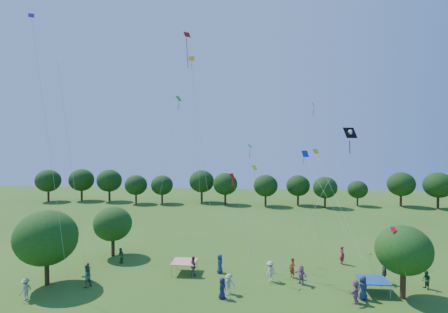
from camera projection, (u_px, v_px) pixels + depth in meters
near_tree_west at (46, 238)px, 29.56m from camera, size 5.17×5.17×6.40m
near_tree_north at (113, 224)px, 37.36m from camera, size 4.05×4.05×5.30m
near_tree_east at (404, 250)px, 26.99m from camera, size 4.20×4.20×5.69m
treeline at (235, 184)px, 69.64m from camera, size 88.01×8.77×6.77m
tent_red_stripe at (184, 262)px, 32.49m from camera, size 2.20×2.20×1.10m
tent_blue at (373, 280)px, 28.12m from camera, size 2.20×2.20×1.10m
crowd_person_0 at (222, 288)px, 27.09m from camera, size 0.72×0.92×1.64m
crowd_person_1 at (342, 255)px, 34.85m from camera, size 0.62×0.77×1.80m
crowd_person_2 at (426, 280)px, 28.79m from camera, size 0.54×0.81×1.53m
crowd_person_3 at (25, 289)px, 26.83m from camera, size 0.65×1.16×1.68m
crowd_person_4 at (193, 266)px, 31.70m from camera, size 0.94×1.15×1.80m
crowd_person_5 at (301, 275)px, 29.81m from camera, size 1.40×1.54×1.65m
crowd_person_6 at (220, 264)px, 32.47m from camera, size 0.65×0.94×1.74m
crowd_person_7 at (88, 271)px, 30.79m from camera, size 0.59×0.41×1.51m
crowd_person_8 at (86, 276)px, 29.26m from camera, size 0.83×1.03×1.84m
crowd_person_9 at (270, 271)px, 30.47m from camera, size 1.19×1.19×1.78m
crowd_person_10 at (384, 273)px, 29.95m from camera, size 0.70×1.13×1.80m
crowd_person_11 at (355, 291)px, 26.31m from camera, size 1.32×1.73×1.77m
crowd_person_12 at (363, 288)px, 26.91m from camera, size 1.03×0.88×1.83m
crowd_person_13 at (292, 268)px, 31.28m from camera, size 0.73×0.80×1.80m
crowd_person_14 at (121, 256)px, 35.06m from camera, size 0.82×0.83×1.54m
crowd_person_15 at (229, 284)px, 27.92m from camera, size 1.12×0.66×1.61m
pirate_kite at (349, 136)px, 31.30m from camera, size 6.99×4.40×12.21m
red_high_kite at (192, 75)px, 35.21m from camera, size 4.50×7.83×22.47m
small_kite_0 at (395, 239)px, 26.20m from camera, size 0.97×1.60×4.41m
small_kite_1 at (313, 172)px, 39.88m from camera, size 4.51×9.57×9.69m
small_kite_2 at (322, 165)px, 40.81m from camera, size 3.27×9.94×10.13m
small_kite_3 at (174, 122)px, 37.67m from camera, size 3.27×1.63×15.93m
small_kite_4 at (310, 180)px, 25.66m from camera, size 2.27×1.79×10.22m
small_kite_5 at (43, 101)px, 28.15m from camera, size 3.70×1.43×21.38m
small_kite_6 at (65, 114)px, 25.20m from camera, size 1.98×1.06×17.14m
small_kite_7 at (251, 166)px, 36.50m from camera, size 0.86×5.00×10.70m
small_kite_8 at (235, 189)px, 31.86m from camera, size 2.17×0.88×8.03m
small_kite_9 at (194, 98)px, 36.25m from camera, size 2.18×3.86×20.03m
small_kite_10 at (255, 180)px, 34.70m from camera, size 0.62×2.83×8.58m
small_kite_11 at (322, 133)px, 37.45m from camera, size 4.19×6.32×15.31m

